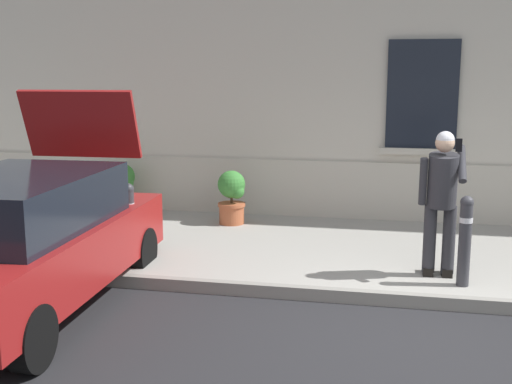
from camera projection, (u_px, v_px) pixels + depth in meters
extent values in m
plane|color=#232326|center=(421.00, 341.00, 6.28)|extent=(80.00, 80.00, 0.00)
cube|color=#99968E|center=(413.00, 255.00, 8.96)|extent=(24.00, 3.60, 0.15)
cube|color=gray|center=(418.00, 301.00, 7.17)|extent=(24.00, 0.12, 0.15)
cube|color=#BCB7A8|center=(411.00, 197.00, 10.59)|extent=(24.00, 0.08, 1.10)
cube|color=black|center=(422.00, 94.00, 10.25)|extent=(1.10, 0.06, 1.70)
cube|color=#BCB7A8|center=(420.00, 151.00, 10.39)|extent=(1.30, 0.12, 0.10)
cube|color=maroon|center=(27.00, 254.00, 7.04)|extent=(1.87, 4.05, 0.64)
cube|color=black|center=(16.00, 202.00, 6.78)|extent=(1.61, 2.45, 0.56)
cube|color=black|center=(103.00, 230.00, 9.03)|extent=(1.66, 0.15, 0.20)
cube|color=yellow|center=(102.00, 217.00, 9.00)|extent=(0.52, 0.04, 0.12)
cube|color=#B21414|center=(50.00, 197.00, 9.07)|extent=(0.16, 0.04, 0.18)
cube|color=#B21414|center=(154.00, 200.00, 8.82)|extent=(0.16, 0.04, 0.18)
cube|color=maroon|center=(80.00, 124.00, 8.21)|extent=(1.50, 0.41, 0.87)
cylinder|color=black|center=(32.00, 338.00, 5.61)|extent=(0.22, 0.61, 0.60)
cylinder|color=black|center=(27.00, 245.00, 8.59)|extent=(0.22, 0.61, 0.60)
cylinder|color=black|center=(143.00, 251.00, 8.32)|extent=(0.22, 0.61, 0.60)
cylinder|color=#333338|center=(465.00, 245.00, 7.36)|extent=(0.14, 0.14, 0.95)
sphere|color=#333338|center=(467.00, 202.00, 7.27)|extent=(0.15, 0.15, 0.15)
cylinder|color=silver|center=(466.00, 220.00, 7.31)|extent=(0.15, 0.15, 0.06)
cylinder|color=#333338|center=(129.00, 228.00, 8.17)|extent=(0.14, 0.14, 0.95)
sphere|color=#333338|center=(128.00, 189.00, 8.08)|extent=(0.15, 0.15, 0.15)
cylinder|color=silver|center=(129.00, 205.00, 8.11)|extent=(0.15, 0.15, 0.06)
cylinder|color=#2D2D33|center=(430.00, 239.00, 7.75)|extent=(0.15, 0.15, 0.82)
cube|color=black|center=(428.00, 270.00, 7.88)|extent=(0.12, 0.28, 0.10)
cylinder|color=#2D2D33|center=(449.00, 240.00, 7.70)|extent=(0.15, 0.15, 0.82)
cube|color=black|center=(447.00, 271.00, 7.83)|extent=(0.12, 0.28, 0.10)
cylinder|color=#2D2D33|center=(443.00, 180.00, 7.55)|extent=(0.34, 0.43, 0.67)
sphere|color=tan|center=(445.00, 143.00, 7.40)|extent=(0.22, 0.22, 0.22)
sphere|color=silver|center=(445.00, 140.00, 7.39)|extent=(0.21, 0.21, 0.21)
cylinder|color=#2D2D33|center=(423.00, 181.00, 7.55)|extent=(0.09, 0.18, 0.57)
cylinder|color=#2D2D33|center=(462.00, 164.00, 7.43)|extent=(0.09, 0.42, 0.41)
cube|color=black|center=(459.00, 145.00, 7.35)|extent=(0.07, 0.02, 0.15)
cylinder|color=#606B38|center=(123.00, 203.00, 11.21)|extent=(0.40, 0.40, 0.34)
cylinder|color=#606B38|center=(123.00, 195.00, 11.18)|extent=(0.44, 0.44, 0.05)
cylinder|color=#47331E|center=(122.00, 187.00, 11.15)|extent=(0.04, 0.04, 0.24)
sphere|color=#387F33|center=(122.00, 176.00, 11.12)|extent=(0.44, 0.44, 0.44)
sphere|color=#387F33|center=(127.00, 183.00, 11.07)|extent=(0.24, 0.24, 0.24)
cylinder|color=#B25B38|center=(232.00, 213.00, 10.44)|extent=(0.40, 0.40, 0.34)
cylinder|color=#B25B38|center=(232.00, 205.00, 10.41)|extent=(0.44, 0.44, 0.05)
cylinder|color=#47331E|center=(232.00, 195.00, 10.39)|extent=(0.04, 0.04, 0.24)
sphere|color=#387F33|center=(231.00, 184.00, 10.35)|extent=(0.44, 0.44, 0.44)
sphere|color=#387F33|center=(237.00, 191.00, 10.30)|extent=(0.24, 0.24, 0.24)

